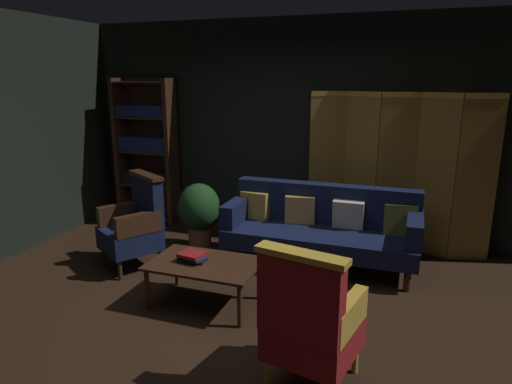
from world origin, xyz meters
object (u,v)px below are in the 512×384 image
Objects in this scene: armchair_gilt_accent at (310,321)px; armchair_wing_left at (135,224)px; potted_plant at (199,211)px; book_black_cloth at (192,260)px; velvet_couch at (322,225)px; book_red_leather at (192,254)px; book_navy_cloth at (192,257)px; bookshelf at (147,149)px; coffee_table at (205,267)px; folding_screen at (397,171)px.

armchair_wing_left is (-2.27, 1.34, 0.00)m from armchair_gilt_accent.
potted_plant is 3.26× the size of book_black_cloth.
velvet_couch is 9.83× the size of book_red_leather.
armchair_gilt_accent reaches higher than book_navy_cloth.
bookshelf is 8.29× the size of book_navy_cloth.
velvet_couch is 2.62× the size of potted_plant.
potted_plant is 1.44m from book_red_leather.
book_navy_cloth is at bearing 0.00° from book_black_cloth.
book_navy_cloth is (-0.12, -0.01, 0.09)m from coffee_table.
velvet_couch reaches higher than potted_plant.
armchair_gilt_accent is at bearing -80.70° from velvet_couch.
book_red_leather is (0.00, 0.00, 0.03)m from book_navy_cloth.
book_navy_cloth is (1.76, -2.06, -0.60)m from bookshelf.
coffee_table is 1.49m from potted_plant.
folding_screen is at bearing 82.19° from armchair_gilt_accent.
armchair_wing_left is (-1.11, 0.54, 0.12)m from coffee_table.
armchair_gilt_accent is (0.35, -2.11, 0.03)m from velvet_couch.
book_black_cloth is at bearing 0.00° from book_navy_cloth.
book_black_cloth is (-1.67, -2.05, -0.55)m from folding_screen.
folding_screen is 2.06× the size of armchair_wing_left.
folding_screen is 2.64× the size of potted_plant.
potted_plant is (1.18, -0.74, -0.59)m from bookshelf.
coffee_table is 4.03× the size of book_black_cloth.
coffee_table is 1.24m from armchair_wing_left.
velvet_couch is at bearing 0.15° from potted_plant.
potted_plant is (-2.26, -0.74, -0.52)m from folding_screen.
book_black_cloth is at bearing -125.44° from velvet_couch.
armchair_gilt_accent reaches higher than velvet_couch.
book_navy_cloth is (0.99, -0.55, -0.03)m from armchair_wing_left.
potted_plant is at bearing -161.93° from folding_screen.
coffee_table is at bearing 3.72° from book_red_leather.
book_navy_cloth is (-0.94, -1.32, 0.00)m from velvet_couch.
bookshelf is 2.86m from velvet_couch.
folding_screen is at bearing 18.07° from potted_plant.
velvet_couch is 8.57× the size of book_navy_cloth.
armchair_gilt_accent reaches higher than coffee_table.
velvet_couch is 1.52m from potted_plant.
armchair_wing_left is at bearing 149.41° from armchair_gilt_accent.
potted_plant is at bearing 118.27° from coffee_table.
armchair_wing_left is at bearing 150.86° from book_black_cloth.
velvet_couch reaches higher than coffee_table.
armchair_wing_left is 0.86m from potted_plant.
bookshelf is 8.25× the size of book_black_cloth.
armchair_gilt_accent is at bearing -30.59° from armchair_wing_left.
velvet_couch is 1.55m from coffee_table.
book_black_cloth is 1.00× the size of book_navy_cloth.
potted_plant is at bearing 131.56° from armchair_gilt_accent.
coffee_table is at bearing 3.72° from book_navy_cloth.
potted_plant reaches higher than book_red_leather.
folding_screen is at bearing 44.90° from velvet_couch.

